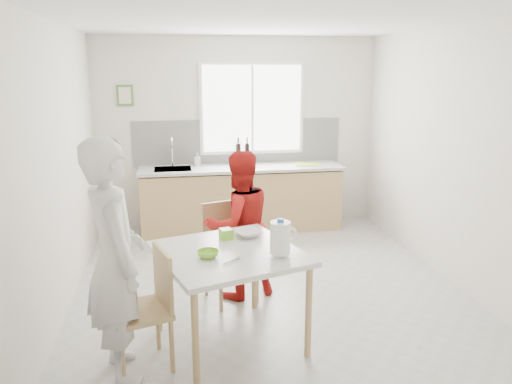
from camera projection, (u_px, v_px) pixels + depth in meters
ground at (267, 286)px, 5.35m from camera, size 4.50×4.50×0.00m
room_shell at (268, 133)px, 4.94m from camera, size 4.50×4.50×4.50m
window at (252, 109)px, 7.09m from camera, size 1.50×0.06×1.30m
backsplash at (238, 142)px, 7.19m from camera, size 3.00×0.02×0.65m
picture_frame at (125, 95)px, 6.76m from camera, size 0.22×0.03×0.28m
kitchen_counter at (241, 201)px, 7.11m from camera, size 2.84×0.64×1.37m
dining_table at (229, 261)px, 4.06m from camera, size 1.35×1.35×0.83m
chair_left at (148, 304)px, 3.82m from camera, size 0.54×0.54×0.94m
chair_far at (228, 246)px, 4.98m from camera, size 0.56×0.56×0.97m
person_white at (115, 261)px, 3.63m from camera, size 0.62×0.77×1.83m
person_red at (239, 225)px, 4.97m from camera, size 0.86×0.76×1.50m
bowl_green at (208, 254)px, 3.90m from camera, size 0.22×0.22×0.05m
bowl_white at (248, 233)px, 4.38m from camera, size 0.29×0.29×0.06m
milk_jug at (281, 237)px, 3.90m from camera, size 0.22×0.16×0.29m
green_box at (226, 234)px, 4.32m from camera, size 0.13×0.13×0.09m
spoon at (231, 261)px, 3.82m from camera, size 0.13×0.11×0.01m
cutting_board at (307, 164)px, 7.10m from camera, size 0.38×0.29×0.01m
wine_bottle_a at (247, 154)px, 7.04m from camera, size 0.07×0.07×0.32m
wine_bottle_b at (238, 154)px, 7.13m from camera, size 0.07×0.07×0.30m
jar_amber at (248, 159)px, 7.12m from camera, size 0.06×0.06×0.16m
soap_bottle at (197, 159)px, 7.01m from camera, size 0.08×0.09×0.19m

